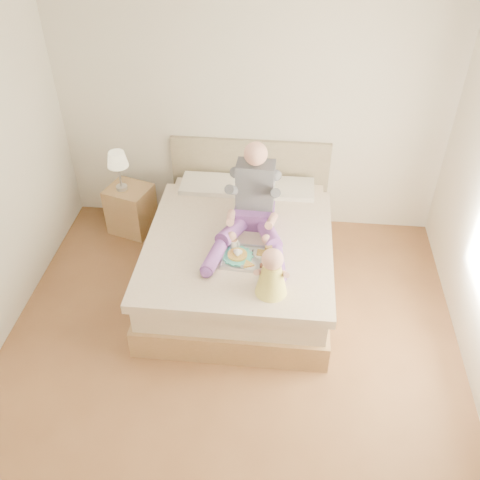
# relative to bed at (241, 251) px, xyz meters

# --- Properties ---
(room) EXTENTS (4.02, 4.22, 2.71)m
(room) POSITION_rel_bed_xyz_m (0.08, -1.08, 1.19)
(room) COLOR brown
(room) RESTS_ON ground
(bed) EXTENTS (1.70, 2.18, 1.00)m
(bed) POSITION_rel_bed_xyz_m (0.00, 0.00, 0.00)
(bed) COLOR olive
(bed) RESTS_ON ground
(nightstand) EXTENTS (0.54, 0.50, 0.54)m
(nightstand) POSITION_rel_bed_xyz_m (-1.28, 0.66, -0.05)
(nightstand) COLOR olive
(nightstand) RESTS_ON ground
(lamp) EXTENTS (0.22, 0.22, 0.44)m
(lamp) POSITION_rel_bed_xyz_m (-1.34, 0.64, 0.56)
(lamp) COLOR #B8BBBF
(lamp) RESTS_ON nightstand
(adult) EXTENTS (0.73, 1.04, 0.86)m
(adult) POSITION_rel_bed_xyz_m (0.11, -0.04, 0.55)
(adult) COLOR #68378B
(adult) RESTS_ON bed
(tray) EXTENTS (0.46, 0.37, 0.13)m
(tray) POSITION_rel_bed_xyz_m (0.10, -0.44, 0.32)
(tray) COLOR #B8BBBF
(tray) RESTS_ON bed
(baby) EXTENTS (0.29, 0.39, 0.44)m
(baby) POSITION_rel_bed_xyz_m (0.33, -0.83, 0.47)
(baby) COLOR #E2D247
(baby) RESTS_ON bed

